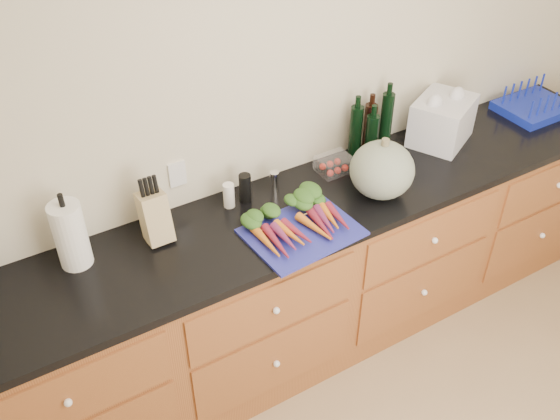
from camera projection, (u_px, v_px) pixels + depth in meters
wall_back at (288, 103)px, 2.94m from camera, size 4.10×0.05×2.60m
cabinets at (320, 274)px, 3.24m from camera, size 3.60×0.64×0.90m
countertop at (323, 202)px, 2.96m from camera, size 3.64×0.62×0.04m
cutting_board at (302, 232)px, 2.74m from camera, size 0.50×0.40×0.01m
carrots at (296, 221)px, 2.75m from camera, size 0.42×0.31×0.06m
squash at (382, 170)px, 2.89m from camera, size 0.30×0.30×0.27m
paper_towel at (71, 235)px, 2.50m from camera, size 0.13×0.13×0.30m
knife_block at (155, 217)px, 2.65m from camera, size 0.11×0.11×0.22m
grinder_salt at (229, 195)px, 2.86m from camera, size 0.05×0.05×0.12m
grinder_pepper at (245, 188)px, 2.89m from camera, size 0.06×0.06×0.14m
canister_chrome at (274, 181)px, 2.97m from camera, size 0.04×0.04×0.10m
tomato_box at (334, 164)px, 3.11m from camera, size 0.17×0.13×0.08m
bottles at (371, 130)px, 3.17m from camera, size 0.26×0.13×0.31m
grocery_bag at (442, 121)px, 3.29m from camera, size 0.41×0.38×0.24m
dish_rack at (534, 105)px, 3.59m from camera, size 0.39×0.31×0.16m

